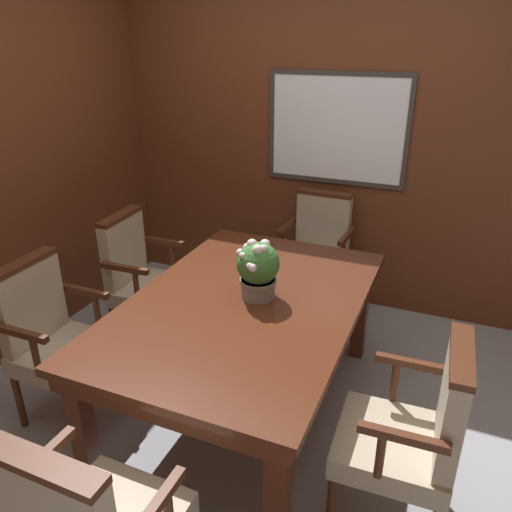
# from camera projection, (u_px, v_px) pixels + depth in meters

# --- Properties ---
(ground_plane) EXTENTS (14.00, 14.00, 0.00)m
(ground_plane) POSITION_uv_depth(u_px,v_px,m) (232.00, 410.00, 3.00)
(ground_plane) COLOR #93969E
(wall_back) EXTENTS (7.20, 0.08, 2.45)m
(wall_back) POSITION_uv_depth(u_px,v_px,m) (320.00, 152.00, 3.88)
(wall_back) COLOR #5B2D19
(wall_back) RESTS_ON ground_plane
(dining_table) EXTENTS (1.20, 1.82, 0.74)m
(dining_table) POSITION_uv_depth(u_px,v_px,m) (245.00, 314.00, 2.75)
(dining_table) COLOR #4C2314
(dining_table) RESTS_ON ground_plane
(chair_right_near) EXTENTS (0.51, 0.53, 0.96)m
(chair_right_near) POSITION_uv_depth(u_px,v_px,m) (413.00, 431.00, 2.12)
(chair_right_near) COLOR #472314
(chair_right_near) RESTS_ON ground_plane
(chair_left_near) EXTENTS (0.50, 0.52, 0.96)m
(chair_left_near) POSITION_uv_depth(u_px,v_px,m) (54.00, 336.00, 2.79)
(chair_left_near) COLOR #472314
(chair_left_near) RESTS_ON ground_plane
(chair_head_far) EXTENTS (0.54, 0.52, 0.96)m
(chair_head_far) POSITION_uv_depth(u_px,v_px,m) (317.00, 250.00, 3.89)
(chair_head_far) COLOR #472314
(chair_head_far) RESTS_ON ground_plane
(chair_left_far) EXTENTS (0.51, 0.53, 0.96)m
(chair_left_far) POSITION_uv_depth(u_px,v_px,m) (142.00, 276.00, 3.48)
(chair_left_far) COLOR #472314
(chair_left_far) RESTS_ON ground_plane
(potted_plant) EXTENTS (0.23, 0.26, 0.33)m
(potted_plant) POSITION_uv_depth(u_px,v_px,m) (258.00, 268.00, 2.68)
(potted_plant) COLOR gray
(potted_plant) RESTS_ON dining_table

